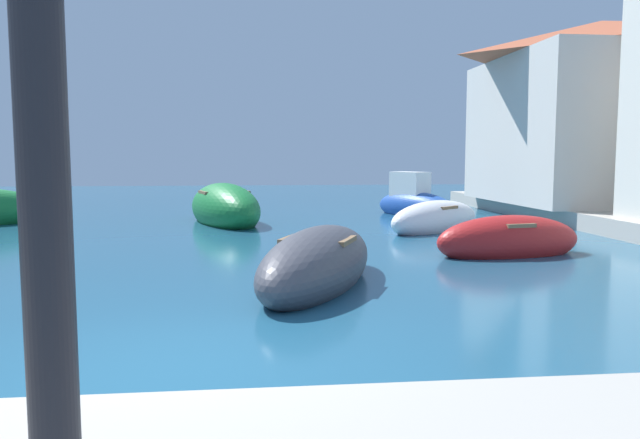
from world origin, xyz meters
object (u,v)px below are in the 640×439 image
(moored_boat_3, at_px, (436,220))
(quayside_tree, at_px, (574,119))
(waterfront_building_annex, at_px, (598,111))
(moored_boat_7, at_px, (509,241))
(moored_boat_4, at_px, (224,208))
(moored_boat_8, at_px, (414,203))
(moored_boat_2, at_px, (318,264))

(moored_boat_3, distance_m, quayside_tree, 6.44)
(waterfront_building_annex, bearing_deg, moored_boat_7, -128.77)
(moored_boat_4, relative_size, waterfront_building_annex, 0.68)
(moored_boat_8, xyz_separation_m, quayside_tree, (4.65, -2.41, 2.91))
(moored_boat_4, xyz_separation_m, moored_boat_7, (6.37, -7.37, -0.15))
(moored_boat_4, distance_m, waterfront_building_annex, 13.57)
(moored_boat_3, bearing_deg, moored_boat_7, -126.14)
(moored_boat_7, relative_size, waterfront_building_annex, 0.43)
(moored_boat_4, relative_size, moored_boat_8, 1.41)
(moored_boat_4, xyz_separation_m, waterfront_building_annex, (13.12, 1.04, 3.28))
(moored_boat_4, relative_size, moored_boat_7, 1.57)
(quayside_tree, bearing_deg, moored_boat_7, -126.50)
(moored_boat_8, bearing_deg, moored_boat_7, -28.92)
(moored_boat_3, relative_size, moored_boat_7, 1.07)
(moored_boat_2, height_order, moored_boat_4, moored_boat_4)
(moored_boat_2, xyz_separation_m, moored_boat_3, (4.15, 7.21, -0.03))
(moored_boat_2, bearing_deg, moored_boat_7, 143.86)
(moored_boat_8, bearing_deg, moored_boat_2, -48.65)
(moored_boat_2, bearing_deg, quayside_tree, 157.44)
(moored_boat_2, distance_m, waterfront_building_annex, 16.11)
(moored_boat_3, height_order, quayside_tree, quayside_tree)
(moored_boat_2, xyz_separation_m, moored_boat_7, (4.41, 2.71, -0.03))
(moored_boat_2, relative_size, moored_boat_7, 1.32)
(waterfront_building_annex, xyz_separation_m, quayside_tree, (-1.77, -1.68, -0.39))
(moored_boat_4, distance_m, moored_boat_8, 6.93)
(moored_boat_7, height_order, moored_boat_8, moored_boat_8)
(moored_boat_3, xyz_separation_m, moored_boat_7, (0.26, -4.51, -0.00))
(moored_boat_3, height_order, moored_boat_4, moored_boat_4)
(quayside_tree, bearing_deg, moored_boat_4, 176.77)
(moored_boat_4, height_order, moored_boat_7, moored_boat_4)
(moored_boat_2, distance_m, moored_boat_7, 5.18)
(moored_boat_8, relative_size, waterfront_building_annex, 0.48)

